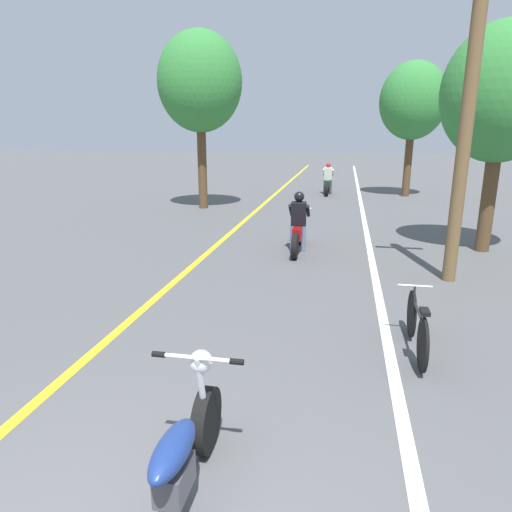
{
  "coord_description": "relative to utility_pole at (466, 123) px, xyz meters",
  "views": [
    {
      "loc": [
        1.34,
        -1.59,
        2.73
      ],
      "look_at": [
        0.08,
        4.95,
        0.9
      ],
      "focal_mm": 32.0,
      "sensor_mm": 36.0,
      "label": 1
    }
  ],
  "objects": [
    {
      "name": "roadside_tree_right_near",
      "position": [
        1.24,
        2.49,
        0.63
      ],
      "size": [
        2.59,
        2.33,
        5.02
      ],
      "color": "#513A23",
      "rests_on": "ground"
    },
    {
      "name": "motorcycle_foreground",
      "position": [
        -3.11,
        -6.17,
        -2.46
      ],
      "size": [
        0.76,
        2.11,
        1.01
      ],
      "color": "black",
      "rests_on": "ground"
    },
    {
      "name": "roadside_tree_right_far",
      "position": [
        0.6,
        11.99,
        1.05
      ],
      "size": [
        2.74,
        2.47,
        5.53
      ],
      "color": "#513A23",
      "rests_on": "ground"
    },
    {
      "name": "bicycle_parked",
      "position": [
        -1.03,
        -3.17,
        -2.51
      ],
      "size": [
        0.44,
        1.61,
        0.75
      ],
      "color": "black",
      "rests_on": "ground"
    },
    {
      "name": "lane_stripe_edge",
      "position": [
        -1.35,
        5.77,
        -2.86
      ],
      "size": [
        0.14,
        48.0,
        0.01
      ],
      "primitive_type": "cube",
      "color": "white",
      "rests_on": "ground"
    },
    {
      "name": "motorcycle_rider_lead",
      "position": [
        -3.03,
        1.63,
        -2.33
      ],
      "size": [
        0.5,
        1.98,
        1.4
      ],
      "color": "black",
      "rests_on": "ground"
    },
    {
      "name": "utility_pole",
      "position": [
        0.0,
        0.0,
        0.0
      ],
      "size": [
        1.1,
        0.24,
        5.55
      ],
      "color": "brown",
      "rests_on": "ground"
    },
    {
      "name": "lane_stripe_center",
      "position": [
        -5.07,
        5.77,
        -2.86
      ],
      "size": [
        0.14,
        48.0,
        0.01
      ],
      "primitive_type": "cube",
      "color": "yellow",
      "rests_on": "ground"
    },
    {
      "name": "motorcycle_rider_far",
      "position": [
        -2.77,
        12.01,
        -2.35
      ],
      "size": [
        0.5,
        2.11,
        1.38
      ],
      "color": "black",
      "rests_on": "ground"
    },
    {
      "name": "roadside_tree_left",
      "position": [
        -7.09,
        7.24,
        1.47
      ],
      "size": [
        2.94,
        2.64,
        6.06
      ],
      "color": "#513A23",
      "rests_on": "ground"
    }
  ]
}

